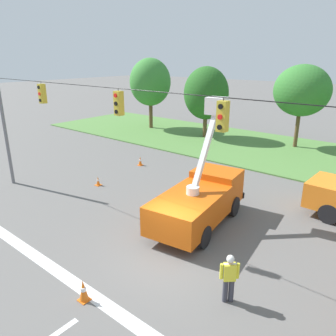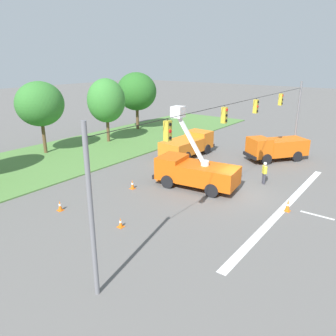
# 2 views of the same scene
# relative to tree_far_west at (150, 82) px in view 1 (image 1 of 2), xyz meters

# --- Properties ---
(ground_plane) EXTENTS (200.00, 200.00, 0.00)m
(ground_plane) POSITION_rel_tree_far_west_xyz_m (17.52, -18.32, -5.12)
(ground_plane) COLOR #605E5B
(grass_verge) EXTENTS (56.00, 12.00, 0.10)m
(grass_verge) POSITION_rel_tree_far_west_xyz_m (17.52, -0.32, -5.07)
(grass_verge) COLOR #517F3D
(grass_verge) RESTS_ON ground
(lane_markings) EXTENTS (17.60, 15.25, 0.01)m
(lane_markings) POSITION_rel_tree_far_west_xyz_m (17.52, -23.27, -5.12)
(lane_markings) COLOR silver
(lane_markings) RESTS_ON ground
(signal_gantry) EXTENTS (26.20, 0.33, 7.20)m
(signal_gantry) POSITION_rel_tree_far_west_xyz_m (17.43, -18.32, -0.54)
(signal_gantry) COLOR slate
(signal_gantry) RESTS_ON ground
(tree_far_west) EXTENTS (4.37, 4.64, 7.69)m
(tree_far_west) POSITION_rel_tree_far_west_xyz_m (0.00, 0.00, 0.00)
(tree_far_west) COLOR brown
(tree_far_west) RESTS_ON ground
(tree_west) EXTENTS (4.44, 4.14, 6.94)m
(tree_west) POSITION_rel_tree_far_west_xyz_m (7.19, 0.13, -0.73)
(tree_west) COLOR brown
(tree_west) RESTS_ON ground
(tree_centre) EXTENTS (4.79, 4.28, 7.21)m
(tree_centre) POSITION_rel_tree_far_west_xyz_m (15.62, 2.04, -0.10)
(tree_centre) COLOR brown
(tree_centre) RESTS_ON ground
(utility_truck_bucket_lift) EXTENTS (3.26, 6.48, 5.97)m
(utility_truck_bucket_lift) POSITION_rel_tree_far_west_xyz_m (16.93, -15.14, -3.79)
(utility_truck_bucket_lift) COLOR #D6560F
(utility_truck_bucket_lift) RESTS_ON ground
(road_worker) EXTENTS (0.51, 0.47, 1.77)m
(road_worker) POSITION_rel_tree_far_west_xyz_m (20.75, -19.06, -4.12)
(road_worker) COLOR #383842
(road_worker) RESTS_ON ground
(traffic_cone_foreground_left) EXTENTS (0.36, 0.36, 0.68)m
(traffic_cone_foreground_left) POSITION_rel_tree_far_west_xyz_m (8.38, -10.45, -4.79)
(traffic_cone_foreground_left) COLOR orange
(traffic_cone_foreground_left) RESTS_ON ground
(traffic_cone_foreground_right) EXTENTS (0.36, 0.36, 0.64)m
(traffic_cone_foreground_right) POSITION_rel_tree_far_west_xyz_m (16.37, -12.14, -4.81)
(traffic_cone_foreground_right) COLOR orange
(traffic_cone_foreground_right) RESTS_ON ground
(traffic_cone_mid_left) EXTENTS (0.36, 0.36, 0.80)m
(traffic_cone_mid_left) POSITION_rel_tree_far_west_xyz_m (17.00, -22.10, -4.72)
(traffic_cone_mid_left) COLOR orange
(traffic_cone_mid_left) RESTS_ON ground
(traffic_cone_near_bucket) EXTENTS (0.36, 0.36, 0.59)m
(traffic_cone_near_bucket) POSITION_rel_tree_far_west_xyz_m (9.13, -15.09, -4.84)
(traffic_cone_near_bucket) COLOR orange
(traffic_cone_near_bucket) RESTS_ON ground
(traffic_cone_lane_edge_b) EXTENTS (0.36, 0.36, 0.70)m
(traffic_cone_lane_edge_b) POSITION_rel_tree_far_west_xyz_m (13.89, -11.62, -4.78)
(traffic_cone_lane_edge_b) COLOR orange
(traffic_cone_lane_edge_b) RESTS_ON ground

